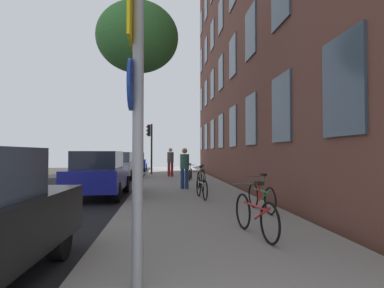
% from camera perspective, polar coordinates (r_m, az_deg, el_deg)
% --- Properties ---
extents(ground_plane, '(41.80, 41.80, 0.00)m').
position_cam_1_polar(ground_plane, '(15.89, -14.37, -7.21)').
color(ground_plane, '#332D28').
extents(road_asphalt, '(7.00, 38.00, 0.01)m').
position_cam_1_polar(road_asphalt, '(16.35, -21.71, -6.97)').
color(road_asphalt, black).
rests_on(road_asphalt, ground).
extents(sidewalk, '(4.20, 38.00, 0.12)m').
position_cam_1_polar(sidewalk, '(15.71, -1.57, -7.10)').
color(sidewalk, gray).
rests_on(sidewalk, ground).
extents(sign_post, '(0.16, 0.60, 3.37)m').
position_cam_1_polar(sign_post, '(3.61, -9.75, 6.50)').
color(sign_post, gray).
rests_on(sign_post, sidewalk).
extents(traffic_light, '(0.43, 0.24, 3.47)m').
position_cam_1_polar(traffic_light, '(22.78, -7.30, 0.75)').
color(traffic_light, black).
rests_on(traffic_light, sidewalk).
extents(tree_near, '(2.58, 2.58, 6.19)m').
position_cam_1_polar(tree_near, '(11.00, -9.46, 17.50)').
color(tree_near, brown).
rests_on(tree_near, sidewalk).
extents(bicycle_0, '(0.44, 1.76, 0.96)m').
position_cam_1_polar(bicycle_0, '(5.93, 10.97, -11.93)').
color(bicycle_0, black).
rests_on(bicycle_0, sidewalk).
extents(bicycle_1, '(0.42, 1.71, 0.94)m').
position_cam_1_polar(bicycle_1, '(8.44, 11.97, -8.89)').
color(bicycle_1, black).
rests_on(bicycle_1, sidewalk).
extents(bicycle_2, '(0.42, 1.63, 0.93)m').
position_cam_1_polar(bicycle_2, '(10.53, 1.70, -7.50)').
color(bicycle_2, black).
rests_on(bicycle_2, sidewalk).
extents(bicycle_3, '(0.42, 1.76, 0.96)m').
position_cam_1_polar(bicycle_3, '(12.93, 1.47, -6.35)').
color(bicycle_3, black).
rests_on(bicycle_3, sidewalk).
extents(bicycle_4, '(0.42, 1.60, 0.92)m').
position_cam_1_polar(bicycle_4, '(15.35, 1.73, -5.67)').
color(bicycle_4, black).
rests_on(bicycle_4, sidewalk).
extents(bicycle_5, '(0.46, 1.63, 0.90)m').
position_cam_1_polar(bicycle_5, '(17.70, -0.28, -5.17)').
color(bicycle_5, black).
rests_on(bicycle_5, sidewalk).
extents(pedestrian_0, '(0.51, 0.51, 1.65)m').
position_cam_1_polar(pedestrian_0, '(13.34, -1.29, -3.77)').
color(pedestrian_0, navy).
rests_on(pedestrian_0, sidewalk).
extents(pedestrian_1, '(0.56, 0.56, 1.77)m').
position_cam_1_polar(pedestrian_1, '(20.43, -3.77, -2.82)').
color(pedestrian_1, maroon).
rests_on(pedestrian_1, sidewalk).
extents(car_1, '(1.78, 4.27, 1.62)m').
position_cam_1_polar(car_1, '(12.11, -15.81, -4.97)').
color(car_1, navy).
rests_on(car_1, road_asphalt).
extents(car_2, '(2.02, 4.37, 1.62)m').
position_cam_1_polar(car_2, '(20.39, -12.49, -3.60)').
color(car_2, '#B7B7BC').
rests_on(car_2, road_asphalt).
extents(car_3, '(1.85, 4.04, 1.62)m').
position_cam_1_polar(car_3, '(28.65, -9.76, -3.04)').
color(car_3, navy).
rests_on(car_3, road_asphalt).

